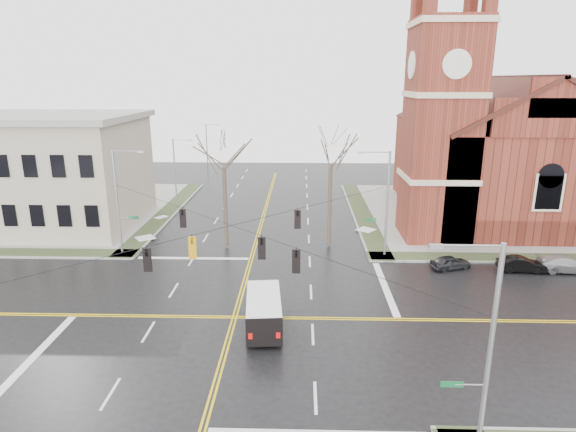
{
  "coord_description": "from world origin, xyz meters",
  "views": [
    {
      "loc": [
        4.24,
        -27.94,
        14.77
      ],
      "look_at": [
        3.28,
        6.0,
        5.12
      ],
      "focal_mm": 30.0,
      "sensor_mm": 36.0,
      "label": 1
    }
  ],
  "objects_px": {
    "streetlight_north_a": "(176,170)",
    "cargo_van": "(264,308)",
    "parked_car_b": "(522,264)",
    "signal_pole_ne": "(385,201)",
    "tree_ne": "(331,159)",
    "tree_nw_far": "(79,152)",
    "streetlight_north_b": "(208,147)",
    "parked_car_a": "(450,262)",
    "tree_nw_near": "(224,163)",
    "signal_pole_nw": "(119,199)",
    "church": "(492,141)",
    "signal_pole_se": "(486,347)",
    "parked_car_c": "(566,264)"
  },
  "relations": [
    {
      "from": "signal_pole_ne",
      "to": "streetlight_north_a",
      "type": "relative_size",
      "value": 1.12
    },
    {
      "from": "parked_car_a",
      "to": "tree_ne",
      "type": "distance_m",
      "value": 13.23
    },
    {
      "from": "signal_pole_nw",
      "to": "streetlight_north_a",
      "type": "relative_size",
      "value": 1.12
    },
    {
      "from": "parked_car_a",
      "to": "tree_nw_far",
      "type": "xyz_separation_m",
      "value": [
        -31.7,
        5.14,
        8.08
      ]
    },
    {
      "from": "signal_pole_ne",
      "to": "tree_nw_far",
      "type": "bearing_deg",
      "value": 174.97
    },
    {
      "from": "parked_car_b",
      "to": "parked_car_c",
      "type": "relative_size",
      "value": 0.82
    },
    {
      "from": "tree_ne",
      "to": "church",
      "type": "bearing_deg",
      "value": 31.0
    },
    {
      "from": "signal_pole_se",
      "to": "streetlight_north_b",
      "type": "xyz_separation_m",
      "value": [
        -21.97,
        59.5,
        -0.48
      ]
    },
    {
      "from": "parked_car_a",
      "to": "parked_car_b",
      "type": "bearing_deg",
      "value": -112.24
    },
    {
      "from": "streetlight_north_b",
      "to": "parked_car_a",
      "type": "relative_size",
      "value": 2.43
    },
    {
      "from": "signal_pole_ne",
      "to": "parked_car_a",
      "type": "bearing_deg",
      "value": -29.08
    },
    {
      "from": "streetlight_north_b",
      "to": "tree_nw_near",
      "type": "height_order",
      "value": "tree_nw_near"
    },
    {
      "from": "signal_pole_ne",
      "to": "tree_ne",
      "type": "height_order",
      "value": "tree_ne"
    },
    {
      "from": "parked_car_c",
      "to": "tree_nw_near",
      "type": "height_order",
      "value": "tree_nw_near"
    },
    {
      "from": "parked_car_b",
      "to": "tree_nw_far",
      "type": "relative_size",
      "value": 0.31
    },
    {
      "from": "streetlight_north_a",
      "to": "streetlight_north_b",
      "type": "xyz_separation_m",
      "value": [
        0.0,
        20.0,
        0.0
      ]
    },
    {
      "from": "signal_pole_nw",
      "to": "parked_car_a",
      "type": "height_order",
      "value": "signal_pole_nw"
    },
    {
      "from": "signal_pole_ne",
      "to": "cargo_van",
      "type": "bearing_deg",
      "value": -126.55
    },
    {
      "from": "tree_nw_far",
      "to": "streetlight_north_a",
      "type": "bearing_deg",
      "value": 71.55
    },
    {
      "from": "streetlight_north_b",
      "to": "tree_nw_far",
      "type": "distance_m",
      "value": 34.73
    },
    {
      "from": "streetlight_north_a",
      "to": "tree_nw_near",
      "type": "xyz_separation_m",
      "value": [
        8.12,
        -14.65,
        3.33
      ]
    },
    {
      "from": "parked_car_b",
      "to": "tree_ne",
      "type": "xyz_separation_m",
      "value": [
        -15.02,
        5.69,
        7.48
      ]
    },
    {
      "from": "tree_ne",
      "to": "parked_car_c",
      "type": "bearing_deg",
      "value": -16.7
    },
    {
      "from": "streetlight_north_a",
      "to": "tree_ne",
      "type": "xyz_separation_m",
      "value": [
        17.46,
        -14.01,
        3.62
      ]
    },
    {
      "from": "cargo_van",
      "to": "parked_car_a",
      "type": "distance_m",
      "value": 17.4
    },
    {
      "from": "signal_pole_ne",
      "to": "streetlight_north_a",
      "type": "bearing_deg",
      "value": 143.1
    },
    {
      "from": "parked_car_a",
      "to": "tree_ne",
      "type": "bearing_deg",
      "value": 42.97
    },
    {
      "from": "signal_pole_nw",
      "to": "tree_ne",
      "type": "relative_size",
      "value": 0.81
    },
    {
      "from": "church",
      "to": "streetlight_north_b",
      "type": "relative_size",
      "value": 3.44
    },
    {
      "from": "streetlight_north_a",
      "to": "cargo_van",
      "type": "height_order",
      "value": "streetlight_north_a"
    },
    {
      "from": "signal_pole_ne",
      "to": "parked_car_c",
      "type": "bearing_deg",
      "value": -12.34
    },
    {
      "from": "signal_pole_se",
      "to": "signal_pole_nw",
      "type": "bearing_deg",
      "value": 134.55
    },
    {
      "from": "church",
      "to": "signal_pole_nw",
      "type": "height_order",
      "value": "church"
    },
    {
      "from": "signal_pole_ne",
      "to": "tree_nw_far",
      "type": "distance_m",
      "value": 27.05
    },
    {
      "from": "streetlight_north_a",
      "to": "cargo_van",
      "type": "xyz_separation_m",
      "value": [
        12.63,
        -29.1,
        -3.26
      ]
    },
    {
      "from": "church",
      "to": "signal_pole_nw",
      "type": "xyz_separation_m",
      "value": [
        -36.09,
        -13.28,
        -3.48
      ]
    },
    {
      "from": "signal_pole_ne",
      "to": "streetlight_north_b",
      "type": "distance_m",
      "value": 42.61
    },
    {
      "from": "church",
      "to": "parked_car_a",
      "type": "height_order",
      "value": "church"
    },
    {
      "from": "signal_pole_nw",
      "to": "cargo_van",
      "type": "relative_size",
      "value": 1.62
    },
    {
      "from": "parked_car_b",
      "to": "streetlight_north_a",
      "type": "bearing_deg",
      "value": 62.65
    },
    {
      "from": "signal_pole_nw",
      "to": "cargo_van",
      "type": "xyz_separation_m",
      "value": [
        13.3,
        -12.6,
        -3.74
      ]
    },
    {
      "from": "streetlight_north_a",
      "to": "parked_car_b",
      "type": "bearing_deg",
      "value": -31.22
    },
    {
      "from": "church",
      "to": "tree_ne",
      "type": "xyz_separation_m",
      "value": [
        -17.96,
        -10.79,
        -0.34
      ]
    },
    {
      "from": "church",
      "to": "cargo_van",
      "type": "xyz_separation_m",
      "value": [
        -22.79,
        -25.88,
        -7.23
      ]
    },
    {
      "from": "signal_pole_nw",
      "to": "tree_ne",
      "type": "height_order",
      "value": "tree_ne"
    },
    {
      "from": "signal_pole_ne",
      "to": "parked_car_b",
      "type": "distance_m",
      "value": 11.81
    },
    {
      "from": "signal_pole_ne",
      "to": "streetlight_north_a",
      "type": "height_order",
      "value": "signal_pole_ne"
    },
    {
      "from": "streetlight_north_a",
      "to": "parked_car_c",
      "type": "bearing_deg",
      "value": -28.52
    },
    {
      "from": "parked_car_a",
      "to": "parked_car_c",
      "type": "xyz_separation_m",
      "value": [
        9.05,
        -0.29,
        0.09
      ]
    },
    {
      "from": "parked_car_a",
      "to": "cargo_van",
      "type": "bearing_deg",
      "value": 106.36
    }
  ]
}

